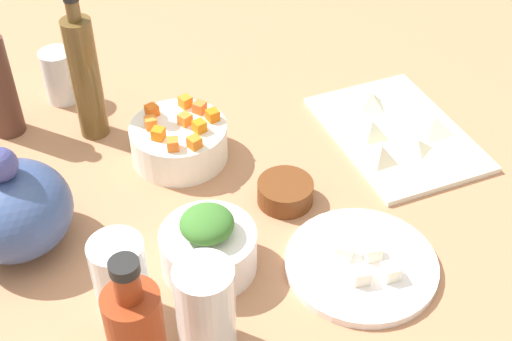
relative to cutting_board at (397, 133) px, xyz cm
name	(u,v)px	position (x,y,z in cm)	size (l,w,h in cm)	color
tabletop	(256,202)	(-6.96, 27.13, -2.00)	(190.00, 190.00, 3.00)	#AE7652
cutting_board	(397,133)	(0.00, 0.00, 0.00)	(29.36, 20.67, 1.00)	silver
plate_tofu	(361,264)	(-25.28, 17.77, 0.10)	(21.05, 21.05, 1.20)	white
bowl_greens	(209,250)	(-18.76, 37.59, 2.69)	(13.13, 13.13, 6.38)	white
bowl_carrots	(179,142)	(5.71, 36.10, 2.54)	(15.54, 15.54, 6.09)	white
bowl_small_side	(285,192)	(-9.44, 23.30, 1.25)	(8.49, 8.49, 3.51)	#603014
teapot	(14,208)	(-6.15, 61.78, 6.00)	(18.21, 16.06, 16.72)	#374C80
bottle_1	(85,77)	(16.48, 48.43, 10.68)	(4.82, 4.82, 25.73)	brown
drinking_glass_0	(60,76)	(28.17, 52.47, 4.33)	(5.85, 5.85, 9.65)	white
drinking_glass_1	(121,281)	(-23.54, 49.82, 5.97)	(6.85, 6.85, 12.93)	white
drinking_glass_2	(206,310)	(-31.23, 41.03, 6.36)	(7.15, 7.15, 13.72)	white
carrot_cube_0	(200,107)	(8.46, 31.81, 6.49)	(1.80, 1.80, 1.80)	orange
carrot_cube_1	(152,110)	(10.03, 39.30, 6.49)	(1.80, 1.80, 1.80)	orange
carrot_cube_2	(173,144)	(0.45, 38.00, 6.49)	(1.80, 1.80, 1.80)	orange
carrot_cube_3	(213,115)	(5.79, 30.35, 6.49)	(1.80, 1.80, 1.80)	orange
carrot_cube_4	(158,134)	(3.68, 39.57, 6.49)	(1.80, 1.80, 1.80)	orange
carrot_cube_5	(185,119)	(6.05, 34.79, 6.49)	(1.80, 1.80, 1.80)	orange
carrot_cube_6	(199,126)	(3.60, 33.06, 6.49)	(1.80, 1.80, 1.80)	orange
carrot_cube_7	(194,142)	(-0.11, 34.77, 6.49)	(1.80, 1.80, 1.80)	orange
carrot_cube_8	(151,123)	(6.81, 40.13, 6.49)	(1.80, 1.80, 1.80)	orange
carrot_cube_9	(185,102)	(10.74, 33.64, 6.49)	(1.80, 1.80, 1.80)	orange
chopped_greens_mound	(207,224)	(-18.76, 37.59, 7.75)	(7.25, 7.17, 3.75)	#3A712B
tofu_cube_0	(345,250)	(-23.59, 19.58, 1.80)	(2.20, 2.20, 2.20)	white
tofu_cube_1	(372,251)	(-24.88, 16.15, 1.80)	(2.20, 2.20, 2.20)	silver
tofu_cube_2	(361,275)	(-28.37, 19.37, 1.80)	(2.20, 2.20, 2.20)	white
tofu_cube_3	(391,272)	(-28.97, 15.33, 1.80)	(2.20, 2.20, 2.20)	white
dumpling_0	(372,128)	(0.18, 4.78, 2.05)	(4.70, 4.00, 3.11)	beige
dumpling_1	(381,153)	(-6.27, 6.07, 2.04)	(4.35, 4.05, 3.08)	beige
dumpling_2	(417,145)	(-5.47, -0.68, 1.57)	(4.26, 3.77, 2.14)	beige
dumpling_3	(371,100)	(7.86, 1.41, 1.99)	(4.96, 4.44, 2.97)	beige
dumpling_4	(433,125)	(-1.64, -5.62, 1.72)	(5.96, 5.60, 2.45)	beige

